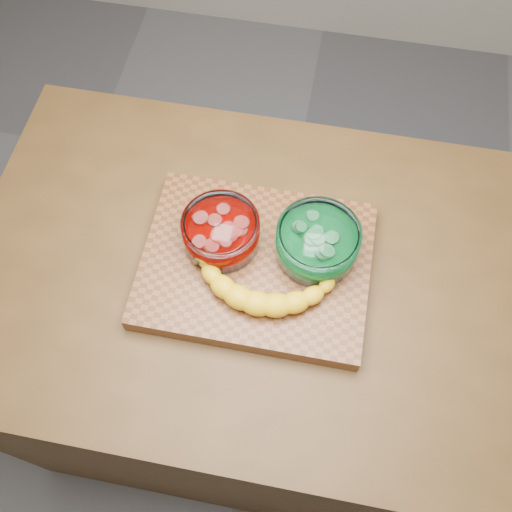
# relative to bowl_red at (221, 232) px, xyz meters

# --- Properties ---
(ground) EXTENTS (3.50, 3.50, 0.00)m
(ground) POSITION_rel_bowl_red_xyz_m (0.08, -0.03, -0.97)
(ground) COLOR #5E5E63
(ground) RESTS_ON ground
(counter) EXTENTS (1.20, 0.80, 0.90)m
(counter) POSITION_rel_bowl_red_xyz_m (0.08, -0.03, -0.52)
(counter) COLOR #4B3116
(counter) RESTS_ON ground
(cutting_board) EXTENTS (0.45, 0.35, 0.04)m
(cutting_board) POSITION_rel_bowl_red_xyz_m (0.08, -0.03, -0.05)
(cutting_board) COLOR brown
(cutting_board) RESTS_ON counter
(bowl_red) EXTENTS (0.15, 0.15, 0.07)m
(bowl_red) POSITION_rel_bowl_red_xyz_m (0.00, 0.00, 0.00)
(bowl_red) COLOR white
(bowl_red) RESTS_ON cutting_board
(bowl_green) EXTENTS (0.16, 0.16, 0.08)m
(bowl_green) POSITION_rel_bowl_red_xyz_m (0.19, 0.01, 0.00)
(bowl_green) COLOR white
(bowl_green) RESTS_ON cutting_board
(banana) EXTENTS (0.31, 0.14, 0.04)m
(banana) POSITION_rel_bowl_red_xyz_m (0.10, -0.09, -0.01)
(banana) COLOR yellow
(banana) RESTS_ON cutting_board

